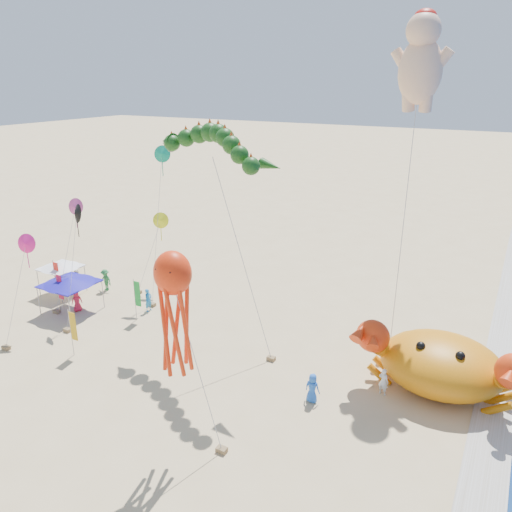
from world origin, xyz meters
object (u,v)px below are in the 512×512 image
(dragon_kite, at_px, (210,149))
(canopy_white, at_px, (60,265))
(octopus_kite, at_px, (175,304))
(canopy_blue, at_px, (69,281))
(crab_inflatable, at_px, (441,363))
(cherub_kite, at_px, (421,59))

(dragon_kite, height_order, canopy_white, dragon_kite)
(octopus_kite, height_order, canopy_blue, octopus_kite)
(dragon_kite, xyz_separation_m, octopus_kite, (3.96, -9.04, -5.24))
(crab_inflatable, height_order, cherub_kite, cherub_kite)
(dragon_kite, height_order, octopus_kite, dragon_kite)
(canopy_blue, relative_size, canopy_white, 1.24)
(dragon_kite, distance_m, canopy_blue, 15.88)
(cherub_kite, bearing_deg, crab_inflatable, -54.34)
(octopus_kite, bearing_deg, crab_inflatable, 46.60)
(dragon_kite, bearing_deg, cherub_kite, 34.20)
(canopy_blue, bearing_deg, dragon_kite, 5.39)
(canopy_blue, xyz_separation_m, canopy_white, (-3.24, 2.00, -0.00))
(dragon_kite, height_order, cherub_kite, cherub_kite)
(dragon_kite, xyz_separation_m, canopy_blue, (-12.08, -1.14, -10.25))
(crab_inflatable, relative_size, dragon_kite, 0.66)
(canopy_blue, bearing_deg, octopus_kite, -26.21)
(dragon_kite, distance_m, octopus_kite, 11.17)
(canopy_blue, bearing_deg, canopy_white, 148.30)
(dragon_kite, bearing_deg, crab_inflatable, 5.93)
(canopy_blue, height_order, canopy_white, same)
(canopy_white, bearing_deg, canopy_blue, -31.70)
(octopus_kite, xyz_separation_m, canopy_blue, (-16.04, 7.90, -5.01))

